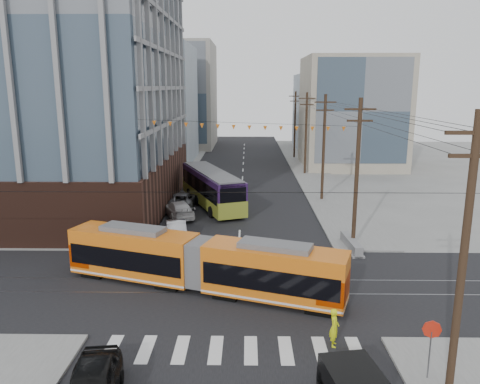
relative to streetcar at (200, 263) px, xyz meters
name	(u,v)px	position (x,y,z in m)	size (l,w,h in m)	color
ground	(235,318)	(2.12, -3.57, -1.64)	(160.00, 160.00, 0.00)	slate
office_building	(7,59)	(-19.88, 19.43, 12.66)	(30.00, 25.00, 28.60)	#381E16
bg_bldg_nw_near	(135,104)	(-14.88, 48.43, 7.36)	(18.00, 16.00, 18.00)	#8C99A5
bg_bldg_ne_near	(351,112)	(18.12, 44.43, 6.36)	(14.00, 14.00, 16.00)	gray
bg_bldg_nw_far	(174,95)	(-11.88, 68.43, 8.36)	(16.00, 18.00, 20.00)	gray
bg_bldg_ne_far	(339,112)	(20.12, 64.43, 5.36)	(16.00, 16.00, 14.00)	#8C99A5
utility_pole_near	(463,262)	(10.62, -9.57, 3.86)	(0.30, 0.30, 11.00)	black
utility_pole_far	(295,125)	(10.62, 52.43, 3.86)	(0.30, 0.30, 11.00)	black
streetcar	(200,263)	(0.00, 0.00, 0.00)	(16.98, 2.39, 3.27)	orange
city_bus	(212,188)	(-0.84, 19.92, 0.20)	(2.81, 12.95, 3.67)	#2B1441
parked_car_silver	(176,228)	(-2.97, 10.01, -0.92)	(1.51, 4.32, 1.42)	#A6A7AC
parked_car_white	(179,209)	(-3.56, 15.55, -0.89)	(2.10, 5.17, 1.50)	silver
parked_car_grey	(183,200)	(-3.68, 19.36, -0.90)	(2.43, 5.27, 1.47)	#5B5D61
pedestrian	(334,328)	(6.76, -6.11, -0.72)	(0.67, 0.44, 1.84)	#D6E210
stop_sign	(430,353)	(10.11, -8.71, -0.38)	(0.76, 0.76, 2.50)	red
jersey_barrier	(351,244)	(10.42, 7.11, -1.24)	(0.89, 3.97, 0.79)	#606060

